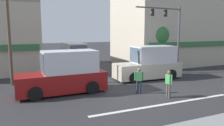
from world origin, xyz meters
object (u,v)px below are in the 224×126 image
(traffic_light_mast, at_px, (171,29))
(box_truck_waiting_far, at_px, (65,74))
(street_tree, at_px, (154,35))
(box_truck_crossing_leftbound, at_px, (149,64))
(pedestrian_mid_crossing, at_px, (169,82))
(utility_pole_near_left, at_px, (8,26))
(pedestrian_far_side, at_px, (139,79))
(box_truck_crossing_rightbound, at_px, (75,58))

(traffic_light_mast, bearing_deg, box_truck_waiting_far, -167.31)
(street_tree, distance_m, traffic_light_mast, 3.35)
(box_truck_crossing_leftbound, xyz_separation_m, box_truck_waiting_far, (-7.39, -1.39, 0.00))
(pedestrian_mid_crossing, bearing_deg, box_truck_crossing_leftbound, 69.01)
(utility_pole_near_left, height_order, box_truck_crossing_leftbound, utility_pole_near_left)
(utility_pole_near_left, distance_m, box_truck_crossing_leftbound, 11.23)
(traffic_light_mast, height_order, box_truck_waiting_far, traffic_light_mast)
(traffic_light_mast, xyz_separation_m, pedestrian_mid_crossing, (-4.72, -5.88, -3.23))
(box_truck_crossing_leftbound, relative_size, pedestrian_far_side, 3.40)
(utility_pole_near_left, xyz_separation_m, box_truck_waiting_far, (3.19, -3.57, -3.09))
(box_truck_crossing_rightbound, distance_m, pedestrian_far_side, 10.25)
(pedestrian_far_side, bearing_deg, pedestrian_mid_crossing, -49.89)
(pedestrian_mid_crossing, height_order, pedestrian_far_side, same)
(box_truck_crossing_rightbound, bearing_deg, box_truck_crossing_leftbound, -54.56)
(street_tree, distance_m, box_truck_crossing_rightbound, 8.63)
(traffic_light_mast, xyz_separation_m, box_truck_crossing_rightbound, (-7.50, 5.69, -2.92))
(street_tree, bearing_deg, pedestrian_far_side, -129.59)
(street_tree, xyz_separation_m, box_truck_crossing_rightbound, (-7.95, 2.42, -2.32))
(box_truck_waiting_far, xyz_separation_m, box_truck_crossing_rightbound, (2.69, 7.98, 0.00))
(street_tree, bearing_deg, box_truck_crossing_leftbound, -127.94)
(box_truck_crossing_rightbound, bearing_deg, box_truck_waiting_far, -108.64)
(box_truck_crossing_leftbound, xyz_separation_m, box_truck_crossing_rightbound, (-4.69, 6.60, 0.00))
(pedestrian_mid_crossing, bearing_deg, street_tree, 60.56)
(utility_pole_near_left, relative_size, box_truck_crossing_rightbound, 1.48)
(box_truck_crossing_leftbound, height_order, pedestrian_far_side, box_truck_crossing_leftbound)
(pedestrian_mid_crossing, bearing_deg, utility_pole_near_left, 140.50)
(utility_pole_near_left, distance_m, pedestrian_mid_crossing, 11.74)
(box_truck_crossing_rightbound, relative_size, pedestrian_far_side, 3.40)
(street_tree, xyz_separation_m, box_truck_crossing_leftbound, (-3.26, -4.18, -2.32))
(utility_pole_near_left, xyz_separation_m, pedestrian_mid_crossing, (8.67, -7.15, -3.39))
(utility_pole_near_left, bearing_deg, traffic_light_mast, -5.42)
(box_truck_crossing_rightbound, bearing_deg, utility_pole_near_left, -143.10)
(traffic_light_mast, bearing_deg, pedestrian_far_side, -143.18)
(box_truck_waiting_far, bearing_deg, utility_pole_near_left, 131.83)
(box_truck_crossing_leftbound, bearing_deg, box_truck_crossing_rightbound, 125.44)
(pedestrian_far_side, bearing_deg, box_truck_crossing_rightbound, 98.83)
(traffic_light_mast, relative_size, box_truck_waiting_far, 1.10)
(box_truck_crossing_leftbound, height_order, box_truck_waiting_far, same)
(utility_pole_near_left, distance_m, box_truck_crossing_rightbound, 7.98)
(box_truck_crossing_rightbound, xyz_separation_m, pedestrian_far_side, (1.57, -10.13, -0.30))
(box_truck_crossing_leftbound, bearing_deg, pedestrian_far_side, -131.45)
(box_truck_crossing_leftbound, xyz_separation_m, pedestrian_mid_crossing, (-1.91, -4.97, -0.30))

